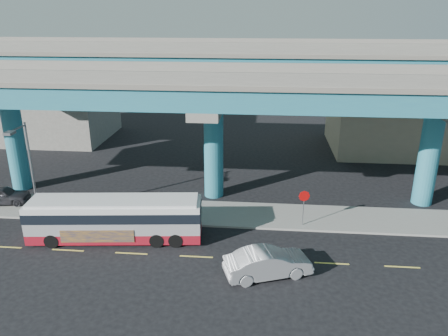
# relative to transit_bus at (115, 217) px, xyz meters

# --- Properties ---
(ground) EXTENTS (120.00, 120.00, 0.00)m
(ground) POSITION_rel_transit_bus_xyz_m (5.41, -1.37, -1.54)
(ground) COLOR black
(ground) RESTS_ON ground
(sidewalk) EXTENTS (70.00, 4.00, 0.15)m
(sidewalk) POSITION_rel_transit_bus_xyz_m (5.41, 4.13, -1.46)
(sidewalk) COLOR gray
(sidewalk) RESTS_ON ground
(lane_markings) EXTENTS (58.00, 0.12, 0.01)m
(lane_markings) POSITION_rel_transit_bus_xyz_m (5.41, -1.67, -1.53)
(lane_markings) COLOR #D8C64C
(lane_markings) RESTS_ON ground
(viaduct) EXTENTS (52.00, 12.40, 11.70)m
(viaduct) POSITION_rel_transit_bus_xyz_m (5.41, 7.74, 7.60)
(viaduct) COLOR #236A85
(viaduct) RESTS_ON ground
(building_beige) EXTENTS (14.00, 10.23, 7.00)m
(building_beige) POSITION_rel_transit_bus_xyz_m (23.41, 21.61, 1.97)
(building_beige) COLOR tan
(building_beige) RESTS_ON ground
(building_concrete) EXTENTS (12.00, 10.00, 9.00)m
(building_concrete) POSITION_rel_transit_bus_xyz_m (-14.59, 22.63, 2.96)
(building_concrete) COLOR gray
(building_concrete) RESTS_ON ground
(transit_bus) EXTENTS (11.11, 3.46, 2.81)m
(transit_bus) POSITION_rel_transit_bus_xyz_m (0.00, 0.00, 0.00)
(transit_bus) COLOR maroon
(transit_bus) RESTS_ON ground
(sedan) EXTENTS (4.73, 5.90, 1.59)m
(sedan) POSITION_rel_transit_bus_xyz_m (9.67, -3.23, -0.74)
(sedan) COLOR #A7A7AC
(sedan) RESTS_ON ground
(parked_car) EXTENTS (3.05, 4.58, 1.36)m
(parked_car) POSITION_rel_transit_bus_xyz_m (-10.27, 4.23, -0.70)
(parked_car) COLOR #333238
(parked_car) RESTS_ON sidewalk
(street_lamp) EXTENTS (0.50, 2.26, 6.77)m
(street_lamp) POSITION_rel_transit_bus_xyz_m (-6.62, 2.10, 3.08)
(street_lamp) COLOR gray
(street_lamp) RESTS_ON sidewalk
(stop_sign) EXTENTS (0.75, 0.16, 2.51)m
(stop_sign) POSITION_rel_transit_bus_xyz_m (12.03, 2.81, 0.42)
(stop_sign) COLOR gray
(stop_sign) RESTS_ON sidewalk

